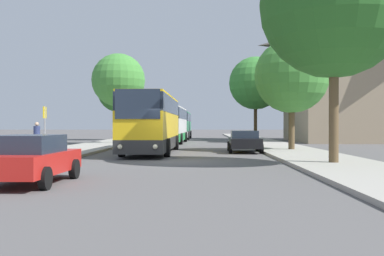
{
  "coord_description": "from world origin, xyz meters",
  "views": [
    {
      "loc": [
        1.35,
        -21.02,
        1.7
      ],
      "look_at": [
        0.55,
        13.63,
        1.48
      ],
      "focal_mm": 42.0,
      "sensor_mm": 36.0,
      "label": 1
    }
  ],
  "objects": [
    {
      "name": "bus_stop_sign",
      "position": [
        -6.79,
        1.95,
        1.74
      ],
      "size": [
        0.08,
        0.45,
        2.56
      ],
      "color": "gray",
      "rests_on": "sidewalk_left"
    },
    {
      "name": "tree_left_near",
      "position": [
        -8.05,
        29.26,
        5.51
      ],
      "size": [
        4.74,
        4.74,
        7.75
      ],
      "color": "brown",
      "rests_on": "sidewalk_left"
    },
    {
      "name": "tree_right_far",
      "position": [
        7.67,
        32.38,
        6.68
      ],
      "size": [
        6.28,
        6.28,
        9.68
      ],
      "color": "#47331E",
      "rests_on": "sidewalk_right"
    },
    {
      "name": "tree_left_far",
      "position": [
        -6.02,
        18.24,
        5.63
      ],
      "size": [
        4.68,
        4.68,
        7.84
      ],
      "color": "brown",
      "rests_on": "sidewalk_left"
    },
    {
      "name": "sidewalk_left",
      "position": [
        -7.0,
        0.0,
        0.07
      ],
      "size": [
        4.0,
        120.0,
        0.15
      ],
      "primitive_type": "cube",
      "color": "#A39E93",
      "rests_on": "ground_plane"
    },
    {
      "name": "bus_rear",
      "position": [
        -1.55,
        34.44,
        1.74
      ],
      "size": [
        2.97,
        10.84,
        3.25
      ],
      "rotation": [
        0.0,
        0.0,
        -0.01
      ],
      "color": "silver",
      "rests_on": "ground_plane"
    },
    {
      "name": "tree_right_near",
      "position": [
        6.85,
        -2.13,
        6.77
      ],
      "size": [
        6.21,
        6.21,
        9.73
      ],
      "color": "brown",
      "rests_on": "sidewalk_right"
    },
    {
      "name": "parked_car_right_near",
      "position": [
        3.99,
        7.18,
        0.72
      ],
      "size": [
        2.14,
        4.48,
        1.35
      ],
      "rotation": [
        0.0,
        0.0,
        3.11
      ],
      "color": "black",
      "rests_on": "ground_plane"
    },
    {
      "name": "sidewalk_right",
      "position": [
        7.0,
        0.0,
        0.07
      ],
      "size": [
        4.0,
        120.0,
        0.15
      ],
      "primitive_type": "cube",
      "color": "#A39E93",
      "rests_on": "ground_plane"
    },
    {
      "name": "building_right_background",
      "position": [
        20.07,
        25.74,
        6.84
      ],
      "size": [
        18.34,
        12.36,
        13.68
      ],
      "color": "gray",
      "rests_on": "ground_plane"
    },
    {
      "name": "ground_plane",
      "position": [
        0.0,
        0.0,
        0.0
      ],
      "size": [
        300.0,
        300.0,
        0.0
      ],
      "primitive_type": "plane",
      "color": "#565454",
      "rests_on": "ground"
    },
    {
      "name": "tree_right_mid",
      "position": [
        7.12,
        8.1,
        4.87
      ],
      "size": [
        4.8,
        4.8,
        7.14
      ],
      "color": "brown",
      "rests_on": "sidewalk_right"
    },
    {
      "name": "pedestrian_waiting_near",
      "position": [
        -7.94,
        3.93,
        1.02
      ],
      "size": [
        0.36,
        0.36,
        1.72
      ],
      "rotation": [
        0.0,
        0.0,
        0.79
      ],
      "color": "#23232D",
      "rests_on": "sidewalk_left"
    },
    {
      "name": "bus_middle",
      "position": [
        -1.66,
        21.37,
        1.79
      ],
      "size": [
        2.93,
        10.59,
        3.35
      ],
      "rotation": [
        0.0,
        0.0,
        -0.03
      ],
      "color": "#238942",
      "rests_on": "ground_plane"
    },
    {
      "name": "bus_front",
      "position": [
        -1.71,
        6.35,
        1.85
      ],
      "size": [
        2.83,
        11.78,
        3.47
      ],
      "rotation": [
        0.0,
        0.0,
        -0.01
      ],
      "color": "#2D2D2D",
      "rests_on": "ground_plane"
    },
    {
      "name": "parked_car_left_curb",
      "position": [
        -3.66,
        -8.14,
        0.74
      ],
      "size": [
        2.08,
        4.12,
        1.42
      ],
      "rotation": [
        0.0,
        0.0,
        -0.02
      ],
      "color": "red",
      "rests_on": "ground_plane"
    }
  ]
}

